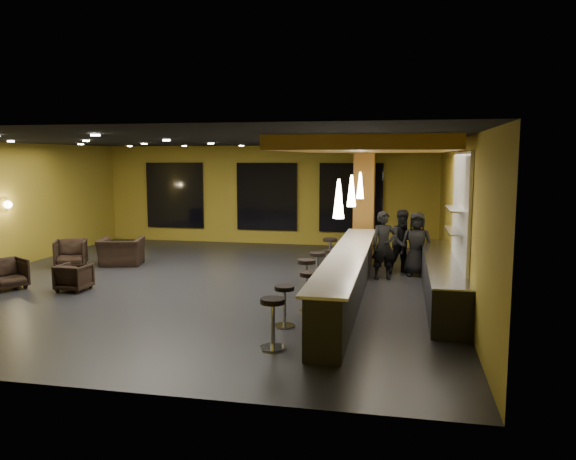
% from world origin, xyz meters
% --- Properties ---
extents(floor, '(12.00, 13.00, 0.10)m').
position_xyz_m(floor, '(0.00, 0.00, -0.05)').
color(floor, black).
rests_on(floor, ground).
extents(ceiling, '(12.00, 13.00, 0.10)m').
position_xyz_m(ceiling, '(0.00, 0.00, 3.55)').
color(ceiling, black).
extents(wall_back, '(12.00, 0.10, 3.50)m').
position_xyz_m(wall_back, '(0.00, 6.55, 1.75)').
color(wall_back, olive).
rests_on(wall_back, floor).
extents(wall_front, '(12.00, 0.10, 3.50)m').
position_xyz_m(wall_front, '(0.00, -6.55, 1.75)').
color(wall_front, olive).
rests_on(wall_front, floor).
extents(wall_right, '(0.10, 13.00, 3.50)m').
position_xyz_m(wall_right, '(6.05, 0.00, 1.75)').
color(wall_right, olive).
rests_on(wall_right, floor).
extents(wood_soffit, '(3.60, 8.00, 0.28)m').
position_xyz_m(wood_soffit, '(4.00, 1.00, 3.36)').
color(wood_soffit, '#BB8736').
rests_on(wood_soffit, ceiling).
extents(window_left, '(2.20, 0.06, 2.40)m').
position_xyz_m(window_left, '(-3.50, 6.44, 1.70)').
color(window_left, black).
rests_on(window_left, wall_back).
extents(window_center, '(2.20, 0.06, 2.40)m').
position_xyz_m(window_center, '(0.00, 6.44, 1.70)').
color(window_center, black).
rests_on(window_center, wall_back).
extents(window_right, '(2.20, 0.06, 2.40)m').
position_xyz_m(window_right, '(3.00, 6.44, 1.70)').
color(window_right, black).
rests_on(window_right, wall_back).
extents(tile_backsplash, '(0.06, 3.20, 2.40)m').
position_xyz_m(tile_backsplash, '(5.96, -1.00, 2.00)').
color(tile_backsplash, white).
rests_on(tile_backsplash, wall_right).
extents(bar_counter, '(0.60, 8.00, 1.00)m').
position_xyz_m(bar_counter, '(3.65, -1.00, 0.50)').
color(bar_counter, black).
rests_on(bar_counter, floor).
extents(bar_top, '(0.78, 8.10, 0.05)m').
position_xyz_m(bar_top, '(3.65, -1.00, 1.02)').
color(bar_top, silver).
rests_on(bar_top, bar_counter).
extents(prep_counter, '(0.70, 6.00, 0.86)m').
position_xyz_m(prep_counter, '(5.65, -0.50, 0.43)').
color(prep_counter, black).
rests_on(prep_counter, floor).
extents(prep_top, '(0.72, 6.00, 0.03)m').
position_xyz_m(prep_top, '(5.65, -0.50, 0.89)').
color(prep_top, silver).
rests_on(prep_top, prep_counter).
extents(wall_shelf_lower, '(0.30, 1.50, 0.03)m').
position_xyz_m(wall_shelf_lower, '(5.82, -1.20, 1.60)').
color(wall_shelf_lower, silver).
rests_on(wall_shelf_lower, wall_right).
extents(wall_shelf_upper, '(0.30, 1.50, 0.03)m').
position_xyz_m(wall_shelf_upper, '(5.82, -1.20, 2.05)').
color(wall_shelf_upper, silver).
rests_on(wall_shelf_upper, wall_right).
extents(column, '(0.60, 0.60, 3.50)m').
position_xyz_m(column, '(3.65, 3.60, 1.75)').
color(column, brown).
rests_on(column, floor).
extents(wall_sconce, '(0.22, 0.22, 0.22)m').
position_xyz_m(wall_sconce, '(-5.88, 0.50, 1.80)').
color(wall_sconce, '#FFE5B2').
rests_on(wall_sconce, wall_left).
extents(pendant_0, '(0.20, 0.20, 0.70)m').
position_xyz_m(pendant_0, '(3.65, -3.00, 2.35)').
color(pendant_0, white).
rests_on(pendant_0, wood_soffit).
extents(pendant_1, '(0.20, 0.20, 0.70)m').
position_xyz_m(pendant_1, '(3.65, -0.50, 2.35)').
color(pendant_1, white).
rests_on(pendant_1, wood_soffit).
extents(pendant_2, '(0.20, 0.20, 0.70)m').
position_xyz_m(pendant_2, '(3.65, 2.00, 2.35)').
color(pendant_2, white).
rests_on(pendant_2, wood_soffit).
extents(staff_a, '(0.74, 0.62, 1.74)m').
position_xyz_m(staff_a, '(4.33, 1.24, 0.87)').
color(staff_a, black).
rests_on(staff_a, floor).
extents(staff_b, '(1.02, 0.93, 1.71)m').
position_xyz_m(staff_b, '(4.82, 2.04, 0.86)').
color(staff_b, black).
rests_on(staff_b, floor).
extents(staff_c, '(0.85, 0.57, 1.68)m').
position_xyz_m(staff_c, '(5.15, 1.85, 0.84)').
color(staff_c, black).
rests_on(staff_c, floor).
extents(armchair_a, '(1.07, 1.07, 0.72)m').
position_xyz_m(armchair_a, '(-4.32, -1.66, 0.36)').
color(armchair_a, black).
rests_on(armchair_a, floor).
extents(armchair_b, '(0.69, 0.71, 0.63)m').
position_xyz_m(armchair_b, '(-2.69, -1.47, 0.32)').
color(armchair_b, black).
rests_on(armchair_b, floor).
extents(armchair_c, '(1.12, 1.13, 0.78)m').
position_xyz_m(armchair_c, '(-4.42, 1.10, 0.39)').
color(armchair_c, black).
rests_on(armchair_c, floor).
extents(armchair_d, '(1.39, 1.28, 0.77)m').
position_xyz_m(armchair_d, '(-3.15, 1.63, 0.39)').
color(armchair_d, black).
rests_on(armchair_d, floor).
extents(bar_stool_0, '(0.42, 0.42, 0.84)m').
position_xyz_m(bar_stool_0, '(2.77, -4.44, 0.54)').
color(bar_stool_0, silver).
rests_on(bar_stool_0, floor).
extents(bar_stool_1, '(0.39, 0.39, 0.76)m').
position_xyz_m(bar_stool_1, '(2.70, -3.22, 0.49)').
color(bar_stool_1, silver).
rests_on(bar_stool_1, floor).
extents(bar_stool_2, '(0.41, 0.41, 0.82)m').
position_xyz_m(bar_stool_2, '(2.99, -2.17, 0.52)').
color(bar_stool_2, silver).
rests_on(bar_stool_2, floor).
extents(bar_stool_3, '(0.43, 0.43, 0.85)m').
position_xyz_m(bar_stool_3, '(2.72, -0.98, 0.54)').
color(bar_stool_3, silver).
rests_on(bar_stool_3, floor).
extents(bar_stool_4, '(0.40, 0.40, 0.80)m').
position_xyz_m(bar_stool_4, '(2.78, 0.27, 0.51)').
color(bar_stool_4, silver).
rests_on(bar_stool_4, floor).
extents(bar_stool_5, '(0.37, 0.37, 0.72)m').
position_xyz_m(bar_stool_5, '(2.98, 1.17, 0.46)').
color(bar_stool_5, silver).
rests_on(bar_stool_5, floor).
extents(bar_stool_6, '(0.43, 0.43, 0.84)m').
position_xyz_m(bar_stool_6, '(2.81, 2.43, 0.54)').
color(bar_stool_6, silver).
rests_on(bar_stool_6, floor).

